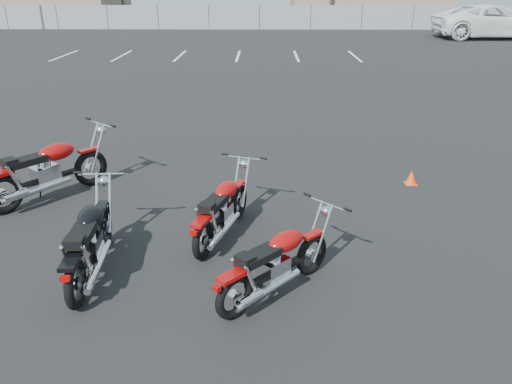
{
  "coord_description": "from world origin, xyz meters",
  "views": [
    {
      "loc": [
        0.3,
        -6.34,
        3.61
      ],
      "look_at": [
        0.2,
        0.6,
        0.65
      ],
      "focal_mm": 35.0,
      "sensor_mm": 36.0,
      "label": 1
    }
  ],
  "objects_px": {
    "white_van": "(495,12)",
    "motorcycle_third_red": "(222,209)",
    "motorcycle_front_red": "(48,170)",
    "motorcycle_second_black": "(90,241)",
    "motorcycle_rear_red": "(276,263)"
  },
  "relations": [
    {
      "from": "motorcycle_third_red",
      "to": "white_van",
      "type": "distance_m",
      "value": 32.32
    },
    {
      "from": "motorcycle_third_red",
      "to": "motorcycle_rear_red",
      "type": "height_order",
      "value": "motorcycle_third_red"
    },
    {
      "from": "motorcycle_front_red",
      "to": "motorcycle_third_red",
      "type": "height_order",
      "value": "motorcycle_front_red"
    },
    {
      "from": "motorcycle_rear_red",
      "to": "motorcycle_second_black",
      "type": "bearing_deg",
      "value": 169.24
    },
    {
      "from": "motorcycle_front_red",
      "to": "white_van",
      "type": "relative_size",
      "value": 0.24
    },
    {
      "from": "motorcycle_rear_red",
      "to": "white_van",
      "type": "distance_m",
      "value": 33.29
    },
    {
      "from": "motorcycle_third_red",
      "to": "motorcycle_rear_red",
      "type": "bearing_deg",
      "value": -62.97
    },
    {
      "from": "white_van",
      "to": "motorcycle_third_red",
      "type": "bearing_deg",
      "value": 149.88
    },
    {
      "from": "white_van",
      "to": "motorcycle_second_black",
      "type": "bearing_deg",
      "value": 148.34
    },
    {
      "from": "motorcycle_third_red",
      "to": "white_van",
      "type": "relative_size",
      "value": 0.23
    },
    {
      "from": "motorcycle_front_red",
      "to": "motorcycle_second_black",
      "type": "bearing_deg",
      "value": -58.04
    },
    {
      "from": "motorcycle_front_red",
      "to": "motorcycle_second_black",
      "type": "relative_size",
      "value": 0.99
    },
    {
      "from": "motorcycle_third_red",
      "to": "motorcycle_rear_red",
      "type": "relative_size",
      "value": 1.2
    },
    {
      "from": "motorcycle_rear_red",
      "to": "white_van",
      "type": "xyz_separation_m",
      "value": [
        15.04,
        29.67,
        1.24
      ]
    },
    {
      "from": "motorcycle_rear_red",
      "to": "motorcycle_front_red",
      "type": "bearing_deg",
      "value": 143.64
    }
  ]
}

